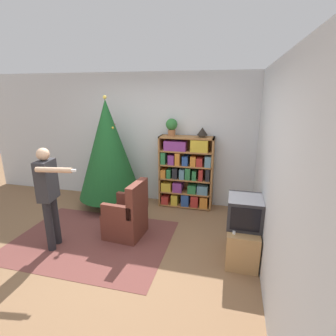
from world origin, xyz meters
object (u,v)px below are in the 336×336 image
object	(u,v)px
television	(245,211)
christmas_tree	(108,150)
standing_person	(49,191)
armchair	(127,217)
table_lamp	(202,132)
potted_plant	(172,126)
bookshelf	(186,173)

from	to	relation	value
television	christmas_tree	size ratio (longest dim) A/B	0.23
christmas_tree	standing_person	size ratio (longest dim) A/B	1.44
television	armchair	world-z (taller)	armchair
table_lamp	standing_person	bearing A→B (deg)	-135.10
potted_plant	table_lamp	distance (m)	0.59
bookshelf	table_lamp	distance (m)	0.87
bookshelf	table_lamp	size ratio (longest dim) A/B	7.09
television	standing_person	bearing A→B (deg)	-171.15
television	armchair	distance (m)	1.80
standing_person	potted_plant	world-z (taller)	potted_plant
potted_plant	bookshelf	bearing A→B (deg)	-2.00
christmas_tree	standing_person	world-z (taller)	christmas_tree
bookshelf	christmas_tree	xyz separation A→B (m)	(-1.47, -0.33, 0.46)
potted_plant	table_lamp	world-z (taller)	potted_plant
christmas_tree	standing_person	xyz separation A→B (m)	(-0.15, -1.57, -0.27)
bookshelf	potted_plant	world-z (taller)	potted_plant
armchair	table_lamp	bearing A→B (deg)	148.36
christmas_tree	table_lamp	distance (m)	1.83
television	potted_plant	world-z (taller)	potted_plant
armchair	potted_plant	size ratio (longest dim) A/B	2.80
armchair	table_lamp	size ratio (longest dim) A/B	4.60
christmas_tree	potted_plant	world-z (taller)	christmas_tree
television	table_lamp	bearing A→B (deg)	117.62
television	christmas_tree	bearing A→B (deg)	155.63
christmas_tree	potted_plant	xyz separation A→B (m)	(1.18, 0.34, 0.45)
bookshelf	potted_plant	bearing A→B (deg)	178.00
bookshelf	table_lamp	xyz separation A→B (m)	(0.29, 0.01, 0.82)
christmas_tree	potted_plant	size ratio (longest dim) A/B	6.59
standing_person	table_lamp	bearing A→B (deg)	126.01
bookshelf	standing_person	bearing A→B (deg)	-130.63
bookshelf	armchair	size ratio (longest dim) A/B	1.54
television	potted_plant	xyz separation A→B (m)	(-1.36, 1.49, 0.91)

